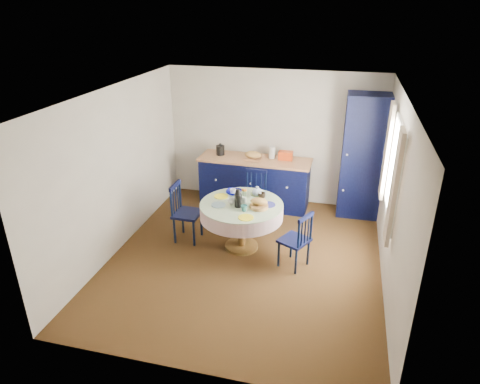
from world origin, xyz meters
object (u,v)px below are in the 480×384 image
Objects in this scene: pantry_cabinet at (364,157)px; cobalt_bowl at (234,192)px; chair_right at (297,240)px; mug_a at (231,201)px; mug_b at (244,208)px; mug_c at (262,196)px; chair_far at (254,196)px; dining_table at (242,211)px; kitchen_counter at (255,181)px; chair_left at (185,212)px; mug_d at (233,192)px.

pantry_cabinet is 2.44m from cobalt_bowl.
pantry_cabinet is 8.87× the size of cobalt_bowl.
chair_right reaches higher than mug_a.
mug_a is 1.17× the size of mug_b.
mug_c is 0.48× the size of cobalt_bowl.
chair_far reaches higher than mug_b.
dining_table is 0.97m from chair_far.
kitchen_counter reaches higher than chair_right.
chair_left is 0.84m from mug_d.
mug_b is (0.24, -1.83, 0.34)m from kitchen_counter.
pantry_cabinet reaches higher than cobalt_bowl.
chair_far is 9.35× the size of mug_b.
chair_far is at bearing 71.94° from mug_d.
chair_right is 1.32m from cobalt_bowl.
kitchen_counter is at bearing 97.38° from mug_b.
pantry_cabinet is 2.58m from mug_b.
dining_table is at bearing -56.21° from cobalt_bowl.
mug_a is at bearing -78.65° from mug_d.
mug_a is 0.97× the size of mug_c.
mug_a is at bearing -139.51° from pantry_cabinet.
dining_table is at bearing -133.21° from mug_c.
pantry_cabinet is (1.93, 0.10, 0.62)m from kitchen_counter.
chair_right reaches higher than mug_b.
dining_table reaches higher than cobalt_bowl.
chair_left reaches higher than mug_a.
pantry_cabinet reaches higher than mug_a.
chair_left is 8.15× the size of mug_c.
dining_table is at bearing -83.02° from chair_right.
mug_d is (-0.08, -1.29, 0.34)m from kitchen_counter.
cobalt_bowl is at bearing 173.49° from mug_c.
chair_left is at bearing 165.18° from mug_b.
mug_a is (-1.94, -1.74, -0.28)m from pantry_cabinet.
mug_b is at bearing -61.19° from cobalt_bowl.
mug_c is 0.48m from mug_d.
chair_far is at bearing 81.99° from mug_a.
dining_table is at bearing 16.67° from mug_a.
kitchen_counter is 1.75m from chair_left.
chair_left is at bearing -74.52° from chair_right.
chair_right reaches higher than mug_c.
chair_right is 1.14m from mug_a.
mug_b is at bearing -83.35° from chair_far.
mug_b is 0.62m from mug_d.
chair_right reaches higher than mug_d.
mug_b is (1.05, -0.28, 0.33)m from chair_left.
cobalt_bowl is at bearing 99.32° from mug_a.
kitchen_counter is 18.04× the size of mug_a.
pantry_cabinet is 22.29× the size of mug_b.
kitchen_counter is at bearing 103.30° from chair_far.
chair_far is 0.81m from mug_c.
kitchen_counter reaches higher than dining_table.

